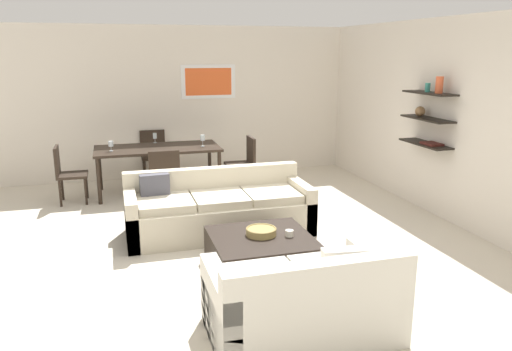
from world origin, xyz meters
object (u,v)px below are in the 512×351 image
wine_glass_right_near (203,138)px  wine_glass_head (155,136)px  dining_chair_foot (164,175)px  candle_jar (289,233)px  dining_chair_right_near (244,160)px  dining_chair_head (153,152)px  dining_table (158,151)px  dining_chair_left_near (66,171)px  coffee_table (261,254)px  wine_glass_left_near (111,144)px  loveseat_white (303,302)px  decorative_bowl (261,231)px  sofa_beige (218,211)px

wine_glass_right_near → wine_glass_head: bearing=143.3°
dining_chair_foot → wine_glass_head: (-0.00, 1.30, 0.36)m
candle_jar → wine_glass_right_near: (-0.30, 3.32, 0.47)m
dining_chair_right_near → dining_chair_head: size_ratio=1.00×
dining_table → dining_chair_left_near: 1.42m
dining_chair_right_near → wine_glass_head: (-1.39, 0.63, 0.36)m
dining_chair_left_near → wine_glass_right_near: 2.15m
dining_chair_right_near → wine_glass_right_near: size_ratio=4.70×
dining_table → coffee_table: bearing=-77.6°
dining_chair_foot → wine_glass_right_near: wine_glass_right_near is taller
dining_chair_head → wine_glass_left_near: (-0.72, -1.00, 0.36)m
candle_jar → wine_glass_left_near: wine_glass_left_near is taller
dining_chair_left_near → wine_glass_left_near: wine_glass_left_near is taller
loveseat_white → dining_chair_foot: (-0.71, 3.75, 0.21)m
loveseat_white → dining_chair_foot: 3.83m
loveseat_white → decorative_bowl: (0.04, 1.32, 0.13)m
loveseat_white → dining_chair_right_near: 4.48m
candle_jar → dining_chair_left_near: (-2.41, 3.22, 0.09)m
wine_glass_right_near → wine_glass_left_near: size_ratio=1.20×
decorative_bowl → wine_glass_left_near: wine_glass_left_near is taller
loveseat_white → decorative_bowl: bearing=88.2°
candle_jar → wine_glass_left_near: size_ratio=0.56×
dining_chair_left_near → sofa_beige: bearing=-44.5°
dining_chair_right_near → dining_chair_head: (-1.39, 1.10, 0.00)m
dining_chair_left_near → wine_glass_head: bearing=24.4°
loveseat_white → wine_glass_left_near: size_ratio=9.54×
dining_chair_right_near → dining_chair_foot: 1.54m
dining_chair_foot → wine_glass_right_near: size_ratio=4.70×
wine_glass_left_near → dining_chair_head: bearing=54.4°
dining_chair_left_near → wine_glass_right_near: bearing=2.6°
loveseat_white → sofa_beige: bearing=93.8°
dining_chair_foot → sofa_beige: bearing=-66.3°
dining_chair_head → decorative_bowl: bearing=-79.9°
sofa_beige → dining_chair_right_near: size_ratio=2.61×
dining_table → dining_chair_right_near: dining_chair_right_near is taller
decorative_bowl → dining_chair_right_near: dining_chair_right_near is taller
sofa_beige → decorative_bowl: 1.23m
wine_glass_head → wine_glass_left_near: 0.90m
decorative_bowl → dining_chair_left_near: 3.77m
coffee_table → wine_glass_head: (-0.74, 3.78, 0.67)m
coffee_table → decorative_bowl: size_ratio=3.20×
dining_chair_foot → dining_chair_left_near: 1.54m
loveseat_white → wine_glass_head: size_ratio=8.90×
sofa_beige → loveseat_white: size_ratio=1.54×
dining_chair_head → dining_chair_left_near: size_ratio=1.00×
decorative_bowl → dining_chair_right_near: (0.64, 3.10, 0.08)m
candle_jar → dining_table: size_ratio=0.04×
dining_chair_foot → decorative_bowl: bearing=-72.8°
wine_glass_head → dining_table: bearing=-90.0°
wine_glass_right_near → dining_chair_right_near: bearing=-8.2°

